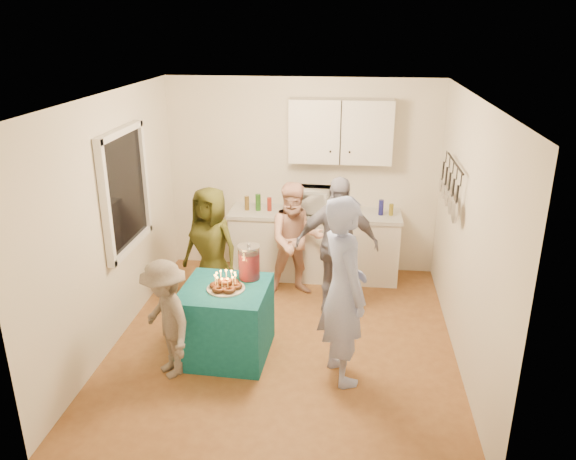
# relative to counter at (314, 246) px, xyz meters

# --- Properties ---
(floor) EXTENTS (4.00, 4.00, 0.00)m
(floor) POSITION_rel_counter_xyz_m (-0.20, -1.70, -0.43)
(floor) COLOR brown
(floor) RESTS_ON ground
(ceiling) EXTENTS (4.00, 4.00, 0.00)m
(ceiling) POSITION_rel_counter_xyz_m (-0.20, -1.70, 2.17)
(ceiling) COLOR white
(ceiling) RESTS_ON floor
(back_wall) EXTENTS (3.60, 3.60, 0.00)m
(back_wall) POSITION_rel_counter_xyz_m (-0.20, 0.30, 0.87)
(back_wall) COLOR silver
(back_wall) RESTS_ON floor
(left_wall) EXTENTS (4.00, 4.00, 0.00)m
(left_wall) POSITION_rel_counter_xyz_m (-2.00, -1.70, 0.87)
(left_wall) COLOR silver
(left_wall) RESTS_ON floor
(right_wall) EXTENTS (4.00, 4.00, 0.00)m
(right_wall) POSITION_rel_counter_xyz_m (1.60, -1.70, 0.87)
(right_wall) COLOR silver
(right_wall) RESTS_ON floor
(window_night) EXTENTS (0.04, 1.00, 1.20)m
(window_night) POSITION_rel_counter_xyz_m (-1.97, -1.40, 1.12)
(window_night) COLOR black
(window_night) RESTS_ON left_wall
(counter) EXTENTS (2.20, 0.58, 0.86)m
(counter) POSITION_rel_counter_xyz_m (0.00, 0.00, 0.00)
(counter) COLOR white
(counter) RESTS_ON floor
(countertop) EXTENTS (2.24, 0.62, 0.05)m
(countertop) POSITION_rel_counter_xyz_m (0.00, -0.00, 0.46)
(countertop) COLOR beige
(countertop) RESTS_ON counter
(upper_cabinet) EXTENTS (1.30, 0.30, 0.80)m
(upper_cabinet) POSITION_rel_counter_xyz_m (0.30, 0.15, 1.52)
(upper_cabinet) COLOR white
(upper_cabinet) RESTS_ON back_wall
(pot_rack) EXTENTS (0.12, 1.00, 0.60)m
(pot_rack) POSITION_rel_counter_xyz_m (1.52, -1.00, 1.17)
(pot_rack) COLOR black
(pot_rack) RESTS_ON right_wall
(microwave) EXTENTS (0.60, 0.42, 0.32)m
(microwave) POSITION_rel_counter_xyz_m (-0.10, 0.00, 0.64)
(microwave) COLOR white
(microwave) RESTS_ON countertop
(party_table) EXTENTS (0.88, 0.88, 0.76)m
(party_table) POSITION_rel_counter_xyz_m (-0.76, -2.02, -0.05)
(party_table) COLOR #0E5863
(party_table) RESTS_ON floor
(donut_cake) EXTENTS (0.38, 0.38, 0.18)m
(donut_cake) POSITION_rel_counter_xyz_m (-0.74, -2.05, 0.42)
(donut_cake) COLOR #381C0C
(donut_cake) RESTS_ON party_table
(punch_jar) EXTENTS (0.22, 0.22, 0.34)m
(punch_jar) POSITION_rel_counter_xyz_m (-0.55, -1.77, 0.50)
(punch_jar) COLOR red
(punch_jar) RESTS_ON party_table
(man_birthday) EXTENTS (0.68, 0.79, 1.84)m
(man_birthday) POSITION_rel_counter_xyz_m (0.42, -2.27, 0.49)
(man_birthday) COLOR #9BA9E1
(man_birthday) RESTS_ON floor
(woman_back_left) EXTENTS (0.84, 0.69, 1.48)m
(woman_back_left) POSITION_rel_counter_xyz_m (-1.16, -0.95, 0.31)
(woman_back_left) COLOR #5F611B
(woman_back_left) RESTS_ON floor
(woman_back_center) EXTENTS (0.82, 0.70, 1.45)m
(woman_back_center) POSITION_rel_counter_xyz_m (-0.20, -0.57, 0.30)
(woman_back_center) COLOR tan
(woman_back_center) RESTS_ON floor
(woman_back_right) EXTENTS (1.00, 0.49, 1.65)m
(woman_back_right) POSITION_rel_counter_xyz_m (0.32, -0.93, 0.39)
(woman_back_right) COLOR black
(woman_back_right) RESTS_ON floor
(child_near_left) EXTENTS (0.84, 0.88, 1.20)m
(child_near_left) POSITION_rel_counter_xyz_m (-1.24, -2.42, 0.17)
(child_near_left) COLOR #60554C
(child_near_left) RESTS_ON floor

